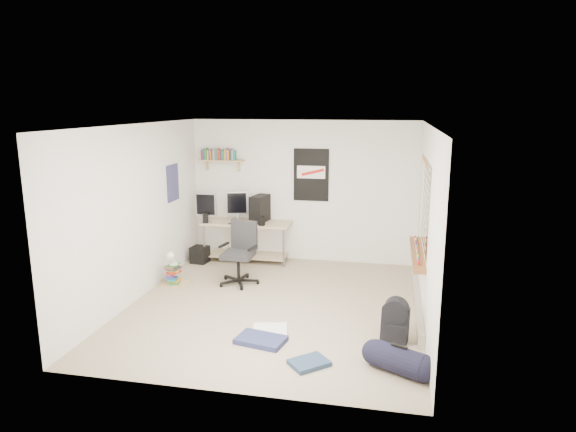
% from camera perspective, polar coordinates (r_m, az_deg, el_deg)
% --- Properties ---
extents(floor, '(4.00, 4.50, 0.01)m').
position_cam_1_polar(floor, '(7.31, -1.51, -9.96)').
color(floor, gray).
rests_on(floor, ground).
extents(ceiling, '(4.00, 4.50, 0.01)m').
position_cam_1_polar(ceiling, '(6.77, -1.63, 10.10)').
color(ceiling, white).
rests_on(ceiling, ground).
extents(back_wall, '(4.00, 0.01, 2.50)m').
position_cam_1_polar(back_wall, '(9.10, 1.65, 2.75)').
color(back_wall, silver).
rests_on(back_wall, ground).
extents(left_wall, '(0.01, 4.50, 2.50)m').
position_cam_1_polar(left_wall, '(7.63, -16.39, 0.36)').
color(left_wall, silver).
rests_on(left_wall, ground).
extents(right_wall, '(0.01, 4.50, 2.50)m').
position_cam_1_polar(right_wall, '(6.77, 15.19, -1.06)').
color(right_wall, silver).
rests_on(right_wall, ground).
extents(desk, '(1.57, 0.70, 0.71)m').
position_cam_1_polar(desk, '(9.26, -4.49, -2.72)').
color(desk, tan).
rests_on(desk, floor).
extents(monitor_left, '(0.37, 0.09, 0.41)m').
position_cam_1_polar(monitor_left, '(9.13, -9.07, 0.50)').
color(monitor_left, '#B6B4BA').
rests_on(monitor_left, desk).
extents(monitor_right, '(0.38, 0.20, 0.41)m').
position_cam_1_polar(monitor_right, '(9.18, -5.59, 0.68)').
color(monitor_right, '#A1A1A6').
rests_on(monitor_right, desk).
extents(pc_tower, '(0.30, 0.49, 0.48)m').
position_cam_1_polar(pc_tower, '(9.06, -3.15, 0.79)').
color(pc_tower, black).
rests_on(pc_tower, desk).
extents(keyboard, '(0.40, 0.24, 0.02)m').
position_cam_1_polar(keyboard, '(8.93, -5.46, -0.94)').
color(keyboard, black).
rests_on(keyboard, desk).
extents(speaker_left, '(0.12, 0.12, 0.19)m').
position_cam_1_polar(speaker_left, '(9.10, -9.15, -0.23)').
color(speaker_left, black).
rests_on(speaker_left, desk).
extents(speaker_right, '(0.11, 0.11, 0.17)m').
position_cam_1_polar(speaker_right, '(8.80, -2.93, -0.59)').
color(speaker_right, black).
rests_on(speaker_right, desk).
extents(office_chair, '(0.76, 0.76, 0.99)m').
position_cam_1_polar(office_chair, '(8.03, -5.56, -4.19)').
color(office_chair, '#242427').
rests_on(office_chair, floor).
extents(wall_shelf, '(0.80, 0.22, 0.24)m').
position_cam_1_polar(wall_shelf, '(9.28, -7.36, 6.15)').
color(wall_shelf, tan).
rests_on(wall_shelf, back_wall).
extents(poster_back_wall, '(0.62, 0.03, 0.92)m').
position_cam_1_polar(poster_back_wall, '(9.01, 2.58, 4.57)').
color(poster_back_wall, black).
rests_on(poster_back_wall, back_wall).
extents(poster_left_wall, '(0.02, 0.42, 0.60)m').
position_cam_1_polar(poster_left_wall, '(8.64, -12.69, 3.61)').
color(poster_left_wall, navy).
rests_on(poster_left_wall, left_wall).
extents(window, '(0.10, 1.50, 1.26)m').
position_cam_1_polar(window, '(7.02, 14.69, 1.11)').
color(window, brown).
rests_on(window, right_wall).
extents(baseboard_heater, '(0.08, 2.50, 0.18)m').
position_cam_1_polar(baseboard_heater, '(7.40, 14.15, -9.27)').
color(baseboard_heater, '#B7B2A8').
rests_on(baseboard_heater, floor).
extents(backpack, '(0.35, 0.30, 0.42)m').
position_cam_1_polar(backpack, '(6.37, 11.81, -11.73)').
color(backpack, black).
rests_on(backpack, floor).
extents(duffel_bag, '(0.39, 0.39, 0.57)m').
position_cam_1_polar(duffel_bag, '(5.71, 12.18, -15.42)').
color(duffel_bag, black).
rests_on(duffel_bag, floor).
extents(tshirt, '(0.49, 0.44, 0.04)m').
position_cam_1_polar(tshirt, '(6.54, -2.02, -12.53)').
color(tshirt, silver).
rests_on(tshirt, floor).
extents(jeans_a, '(0.63, 0.47, 0.06)m').
position_cam_1_polar(jeans_a, '(6.27, -3.04, -13.59)').
color(jeans_a, navy).
rests_on(jeans_a, floor).
extents(jeans_b, '(0.50, 0.49, 0.05)m').
position_cam_1_polar(jeans_b, '(5.79, 2.36, -15.98)').
color(jeans_b, '#233550').
rests_on(jeans_b, floor).
extents(book_stack, '(0.40, 0.33, 0.26)m').
position_cam_1_polar(book_stack, '(8.28, -12.60, -6.39)').
color(book_stack, brown).
rests_on(book_stack, floor).
extents(desk_lamp, '(0.13, 0.22, 0.22)m').
position_cam_1_polar(desk_lamp, '(8.18, -12.60, -4.93)').
color(desk_lamp, white).
rests_on(desk_lamp, book_stack).
extents(subwoofer, '(0.31, 0.31, 0.31)m').
position_cam_1_polar(subwoofer, '(9.28, -9.75, -4.28)').
color(subwoofer, black).
rests_on(subwoofer, floor).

